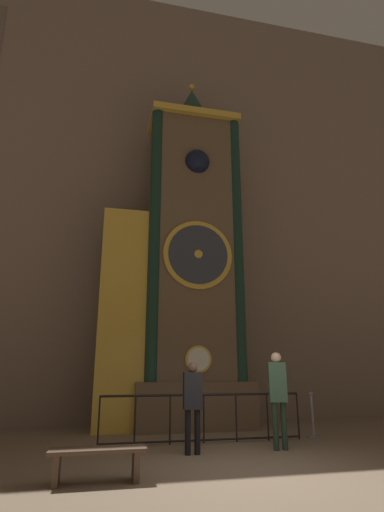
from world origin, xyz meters
TOP-DOWN VIEW (x-y plane):
  - ground_plane at (0.00, 0.00)m, footprint 28.00×28.00m
  - cathedral_back_wall at (-0.09, 6.01)m, footprint 24.00×0.32m
  - clock_tower at (-0.26, 4.70)m, footprint 4.12×1.81m
  - railing_fence at (-0.14, 2.59)m, footprint 4.37×0.05m
  - visitor_near at (-0.63, 1.52)m, footprint 0.35×0.24m
  - visitor_far at (1.11, 1.54)m, footprint 0.39×0.31m
  - stanchion_post at (2.44, 2.69)m, footprint 0.28×0.28m
  - visitor_bench at (-2.32, 0.02)m, footprint 1.33×0.40m

SIDE VIEW (x-z plane):
  - ground_plane at x=0.00m, z-range 0.00..0.00m
  - stanchion_post at x=2.44m, z-range -0.18..0.80m
  - visitor_bench at x=-2.32m, z-range 0.09..0.53m
  - railing_fence at x=-0.14m, z-range 0.06..1.04m
  - visitor_near at x=-0.63m, z-range 0.16..1.77m
  - visitor_far at x=1.11m, z-range 0.18..2.00m
  - clock_tower at x=-0.26m, z-range -0.94..9.62m
  - cathedral_back_wall at x=-0.09m, z-range -0.01..14.99m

